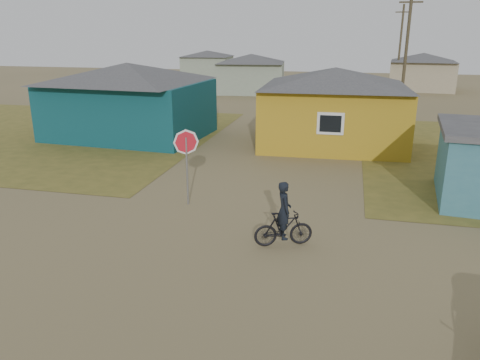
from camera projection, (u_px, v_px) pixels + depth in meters
name	position (u px, v px, depth m)	size (l,w,h in m)	color
ground	(205.00, 264.00, 11.78)	(120.00, 120.00, 0.00)	olive
grass_nw	(40.00, 133.00, 26.90)	(20.00, 18.00, 0.00)	olive
house_teal	(129.00, 99.00, 25.54)	(8.93, 7.08, 4.00)	#0B3840
house_yellow	(334.00, 106.00, 23.61)	(7.72, 6.76, 3.90)	#B1891B
house_pale_west	(251.00, 73.00, 44.06)	(7.04, 6.15, 3.60)	gray
house_beige_east	(422.00, 71.00, 46.13)	(6.95, 6.05, 3.60)	tan
house_pale_north	(207.00, 64.00, 56.97)	(6.28, 5.81, 3.40)	gray
utility_pole_near	(406.00, 55.00, 29.51)	(1.40, 0.20, 8.00)	#443B29
utility_pole_far	(400.00, 48.00, 44.13)	(1.40, 0.20, 8.00)	#443B29
stop_sign	(186.00, 150.00, 15.26)	(0.84, 0.15, 2.58)	gray
cyclist	(284.00, 223.00, 12.60)	(1.67, 1.02, 1.82)	black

